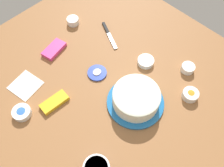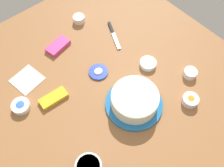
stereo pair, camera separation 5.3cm
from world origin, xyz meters
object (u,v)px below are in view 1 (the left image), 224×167
Objects in this scene: frosted_cake at (136,98)px; spreading_knife at (108,33)px; sprinkle_bowl_pink at (188,68)px; candy_box_upper at (54,49)px; frosting_tub_lid at (97,73)px; sprinkle_bowl_green at (146,61)px; sprinkle_bowl_blue at (22,112)px; sprinkle_bowl_orange at (190,94)px; candy_box_lower at (54,102)px; sprinkle_bowl_rainbow at (73,21)px; paper_napkin at (25,85)px.

frosted_cake reaches higher than spreading_knife.
sprinkle_bowl_pink reaches higher than candy_box_upper.
sprinkle_bowl_green is at bearing 149.48° from frosting_tub_lid.
sprinkle_bowl_blue is 0.90m from sprinkle_bowl_orange.
sprinkle_bowl_orange is 0.73m from candy_box_lower.
sprinkle_bowl_orange is 0.84m from candy_box_upper.
sprinkle_bowl_pink is (-0.84, 0.45, 0.00)m from sprinkle_bowl_blue.
sprinkle_bowl_rainbow reaches higher than sprinkle_bowl_blue.
sprinkle_bowl_orange is 0.58× the size of paper_napkin.
paper_napkin is (0.27, 0.08, -0.01)m from candy_box_upper.
candy_box_upper is (0.07, -0.31, 0.01)m from frosting_tub_lid.
sprinkle_bowl_blue is at bearing -28.10° from sprinkle_bowl_pink.
sprinkle_bowl_pink reaches higher than spreading_knife.
sprinkle_bowl_orange is at bearing 141.50° from sprinkle_bowl_blue.
sprinkle_bowl_blue is 0.75m from sprinkle_bowl_green.
sprinkle_bowl_pink is 0.51× the size of paper_napkin.
paper_napkin is (0.60, -0.05, -0.00)m from spreading_knife.
candy_box_lower is (-0.16, 0.07, -0.01)m from sprinkle_bowl_blue.
sprinkle_bowl_green is at bearing 99.58° from sprinkle_bowl_rainbow.
frosted_cake is at bearing -10.78° from sprinkle_bowl_pink.
candy_box_upper is at bearing -162.90° from paper_napkin.
frosting_tub_lid reaches higher than spreading_knife.
sprinkle_bowl_rainbow reaches higher than spreading_knife.
sprinkle_bowl_green is at bearing -57.29° from sprinkle_bowl_pink.
sprinkle_bowl_blue reaches higher than candy_box_upper.
frosted_cake reaches higher than candy_box_upper.
paper_napkin is at bearing -4.88° from spreading_knife.
candy_box_lower is at bearing 40.15° from candy_box_upper.
paper_napkin is (0.05, -0.20, -0.01)m from candy_box_lower.
frosting_tub_lid is at bearing 90.92° from candy_box_upper.
sprinkle_bowl_orange is (-0.24, 0.18, -0.03)m from frosted_cake.
frosting_tub_lid is 0.30m from sprinkle_bowl_green.
sprinkle_bowl_pink is 0.78m from candy_box_lower.
sprinkle_bowl_pink is (-0.39, 0.36, 0.02)m from frosting_tub_lid.
frosting_tub_lid is 1.46× the size of sprinkle_bowl_pink.
candy_box_upper is (-0.22, -0.29, 0.00)m from candy_box_lower.
spreading_knife is at bearing -91.25° from sprinkle_bowl_green.
spreading_knife is 1.50× the size of candy_box_upper.
frosted_cake is 3.53× the size of sprinkle_bowl_orange.
sprinkle_bowl_rainbow is at bearing -66.33° from spreading_knife.
sprinkle_bowl_orange is 0.58× the size of candy_box_upper.
sprinkle_bowl_rainbow is (0.09, -0.55, 0.01)m from sprinkle_bowl_green.
sprinkle_bowl_rainbow and sprinkle_bowl_orange have the same top height.
candy_box_upper is 0.99× the size of paper_napkin.
sprinkle_bowl_orange is (-0.25, 0.47, 0.02)m from frosting_tub_lid.
sprinkle_bowl_orange is at bearing 89.68° from sprinkle_bowl_green.
sprinkle_bowl_rainbow is at bearing -160.54° from paper_napkin.
frosted_cake is 3.99× the size of sprinkle_bowl_rainbow.
paper_napkin is at bearing 5.07° from candy_box_upper.
spreading_knife is 0.32m from sprinkle_bowl_green.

